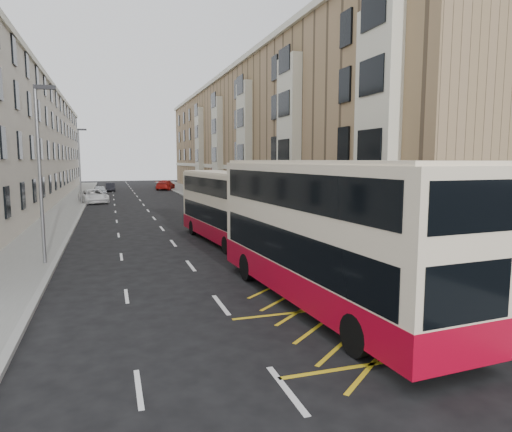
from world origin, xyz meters
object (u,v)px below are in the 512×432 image
object	(u,v)px
double_decker_front	(323,233)
car_red	(165,185)
double_decker_rear	(225,207)
pedestrian_near	(415,272)
street_lamp_far	(80,162)
pedestrian_far	(406,271)
street_lamp_near	(40,165)
pedestrian_mid	(437,258)
car_silver	(100,192)
car_dark	(110,187)
white_van	(94,196)

from	to	relation	value
double_decker_front	car_red	size ratio (longest dim) A/B	2.23
double_decker_rear	pedestrian_near	bearing A→B (deg)	-80.94
street_lamp_far	pedestrian_far	size ratio (longest dim) A/B	4.98
street_lamp_far	double_decker_rear	bearing A→B (deg)	-70.61
street_lamp_near	pedestrian_far	xyz separation A→B (m)	(12.86, -9.11, -3.68)
pedestrian_near	pedestrian_far	world-z (taller)	pedestrian_near
pedestrian_mid	car_silver	size ratio (longest dim) A/B	0.35
car_silver	car_dark	size ratio (longest dim) A/B	1.16
pedestrian_far	car_dark	bearing A→B (deg)	-81.94
double_decker_rear	pedestrian_mid	distance (m)	12.66
pedestrian_far	double_decker_front	bearing A→B (deg)	-2.52
street_lamp_far	car_dark	xyz separation A→B (m)	(3.04, 21.72, -4.00)
street_lamp_near	car_silver	bearing A→B (deg)	87.59
pedestrian_far	car_silver	size ratio (longest dim) A/B	0.36
car_red	car_dark	bearing A→B (deg)	24.87
car_silver	double_decker_rear	bearing A→B (deg)	-79.02
pedestrian_near	white_van	xyz separation A→B (m)	(-11.56, 41.69, -0.32)
car_silver	street_lamp_near	bearing A→B (deg)	-93.33
street_lamp_near	street_lamp_far	distance (m)	30.00
double_decker_front	car_dark	bearing A→B (deg)	92.44
double_decker_front	pedestrian_near	size ratio (longest dim) A/B	6.57
street_lamp_near	pedestrian_mid	world-z (taller)	street_lamp_near
car_dark	car_silver	bearing A→B (deg)	-96.92
double_decker_front	car_dark	distance (m)	61.14
pedestrian_mid	street_lamp_near	bearing A→B (deg)	142.79
pedestrian_near	car_silver	size ratio (longest dim) A/B	0.42
pedestrian_mid	pedestrian_far	distance (m)	2.96
pedestrian_near	car_dark	bearing A→B (deg)	-113.92
car_red	white_van	bearing A→B (deg)	82.87
pedestrian_far	white_van	distance (m)	42.66
double_decker_front	pedestrian_mid	size ratio (longest dim) A/B	7.91
double_decker_front	pedestrian_far	world-z (taller)	double_decker_front
double_decker_rear	car_red	distance (m)	49.12
white_van	car_red	distance (m)	23.07
double_decker_rear	pedestrian_near	world-z (taller)	double_decker_rear
street_lamp_near	car_silver	world-z (taller)	street_lamp_near
double_decker_front	double_decker_rear	xyz separation A→B (m)	(-0.26, 12.47, -0.35)
street_lamp_near	pedestrian_near	distance (m)	16.43
car_red	pedestrian_mid	bearing A→B (deg)	113.34
double_decker_front	car_red	world-z (taller)	double_decker_front
white_van	car_silver	world-z (taller)	white_van
street_lamp_near	car_dark	bearing A→B (deg)	86.64
street_lamp_far	pedestrian_near	distance (m)	41.91
street_lamp_far	pedestrian_mid	xyz separation A→B (m)	(15.40, -37.61, -3.71)
double_decker_rear	car_red	world-z (taller)	double_decker_rear
pedestrian_near	car_silver	distance (m)	50.82
car_dark	car_red	xyz separation A→B (m)	(8.51, 0.77, 0.16)
street_lamp_far	car_dark	distance (m)	22.30
double_decker_front	car_dark	xyz separation A→B (m)	(-6.56, 60.75, -1.83)
pedestrian_far	car_dark	size ratio (longest dim) A/B	0.41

